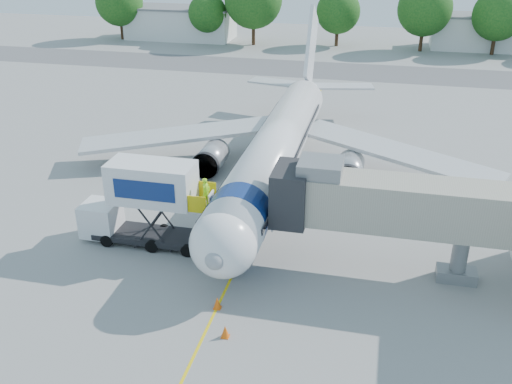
% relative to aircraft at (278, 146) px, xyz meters
% --- Properties ---
extents(ground, '(160.00, 160.00, 0.00)m').
position_rel_aircraft_xyz_m(ground, '(0.00, -4.12, -2.95)').
color(ground, gray).
rests_on(ground, ground).
extents(guidance_line, '(0.15, 70.00, 0.01)m').
position_rel_aircraft_xyz_m(guidance_line, '(0.00, -4.12, -2.94)').
color(guidance_line, yellow).
rests_on(guidance_line, ground).
extents(taxiway_strip, '(120.00, 10.00, 0.01)m').
position_rel_aircraft_xyz_m(taxiway_strip, '(0.00, 37.88, -2.94)').
color(taxiway_strip, '#59595B').
rests_on(taxiway_strip, ground).
extents(aircraft, '(34.17, 37.73, 11.35)m').
position_rel_aircraft_xyz_m(aircraft, '(0.00, 0.00, 0.00)').
color(aircraft, silver).
rests_on(aircraft, ground).
extents(jet_bridge, '(13.90, 3.20, 6.60)m').
position_rel_aircraft_xyz_m(jet_bridge, '(7.99, -11.12, 1.39)').
color(jet_bridge, '#A29C8B').
rests_on(jet_bridge, ground).
extents(catering_hiloader, '(8.50, 2.44, 5.50)m').
position_rel_aircraft_xyz_m(catering_hiloader, '(-6.27, -11.12, -0.19)').
color(catering_hiloader, black).
rests_on(catering_hiloader, ground).
extents(ground_tug, '(4.25, 3.01, 1.54)m').
position_rel_aircraft_xyz_m(ground_tug, '(1.56, -22.23, -2.14)').
color(ground_tug, silver).
rests_on(ground_tug, ground).
extents(safety_cone_a, '(0.42, 0.42, 0.67)m').
position_rel_aircraft_xyz_m(safety_cone_a, '(1.06, -18.82, -2.63)').
color(safety_cone_a, '#E5580C').
rests_on(safety_cone_a, ground).
extents(safety_cone_b, '(0.43, 0.43, 0.69)m').
position_rel_aircraft_xyz_m(safety_cone_b, '(0.03, -16.69, -2.62)').
color(safety_cone_b, '#E5580C').
rests_on(safety_cone_b, ground).
extents(outbuilding_left, '(18.40, 8.40, 5.30)m').
position_rel_aircraft_xyz_m(outbuilding_left, '(-28.00, 55.88, -0.29)').
color(outbuilding_left, silver).
rests_on(outbuilding_left, ground).
extents(outbuilding_right, '(16.40, 7.40, 5.30)m').
position_rel_aircraft_xyz_m(outbuilding_right, '(22.00, 57.88, -0.29)').
color(outbuilding_right, silver).
rests_on(outbuilding_right, ground).
extents(tree_a, '(7.97, 7.97, 10.16)m').
position_rel_aircraft_xyz_m(tree_a, '(-37.65, 52.85, 3.22)').
color(tree_a, '#382314').
rests_on(tree_a, ground).
extents(tree_b, '(6.31, 6.31, 8.04)m').
position_rel_aircraft_xyz_m(tree_b, '(-22.06, 52.68, 1.93)').
color(tree_b, '#382314').
rests_on(tree_b, ground).
extents(tree_d, '(7.03, 7.03, 8.96)m').
position_rel_aircraft_xyz_m(tree_d, '(-0.92, 55.20, 2.49)').
color(tree_d, '#382314').
rests_on(tree_d, ground).
extents(tree_e, '(8.28, 8.28, 10.55)m').
position_rel_aircraft_xyz_m(tree_e, '(12.35, 54.01, 3.46)').
color(tree_e, '#382314').
rests_on(tree_e, ground).
extents(tree_f, '(7.59, 7.59, 9.68)m').
position_rel_aircraft_xyz_m(tree_f, '(23.00, 53.68, 2.93)').
color(tree_f, '#382314').
rests_on(tree_f, ground).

